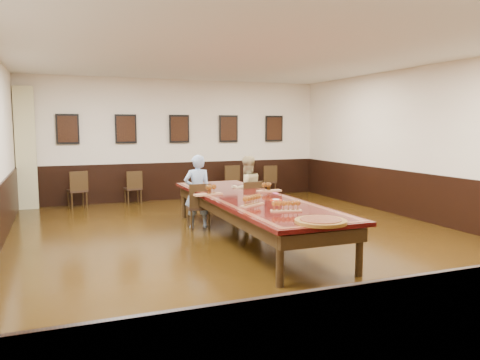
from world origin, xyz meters
name	(u,v)px	position (x,y,z in m)	size (l,w,h in m)	color
floor	(251,241)	(0.00, 0.00, -0.01)	(8.00, 10.00, 0.02)	black
ceiling	(251,51)	(0.00, 0.00, 3.21)	(8.00, 10.00, 0.02)	white
wall_back	(179,140)	(0.00, 5.01, 1.60)	(8.00, 0.02, 3.20)	#F4E3CC
wall_right	(435,145)	(4.01, 0.00, 1.60)	(0.02, 10.00, 3.20)	#F4E3CC
chair_man	(198,206)	(-0.58, 1.22, 0.45)	(0.42, 0.46, 0.89)	black
chair_woman	(249,203)	(0.48, 1.25, 0.44)	(0.41, 0.45, 0.88)	black
spare_chair_a	(77,189)	(-2.65, 4.54, 0.45)	(0.42, 0.46, 0.90)	black
spare_chair_b	(133,187)	(-1.31, 4.63, 0.42)	(0.40, 0.43, 0.85)	black
spare_chair_c	(230,182)	(1.32, 4.63, 0.46)	(0.43, 0.47, 0.91)	black
spare_chair_d	(267,181)	(2.45, 4.62, 0.44)	(0.41, 0.44, 0.87)	black
person_man	(197,191)	(-0.57, 1.32, 0.71)	(0.52, 0.34, 1.42)	#4F80C6
person_woman	(247,190)	(0.48, 1.34, 0.69)	(0.68, 0.53, 1.38)	tan
pink_phone	(276,193)	(0.60, 0.26, 0.76)	(0.07, 0.14, 0.01)	#E54C9A
curtain	(26,148)	(-3.75, 4.82, 1.45)	(0.45, 0.18, 2.90)	beige
wainscoting	(251,212)	(0.00, 0.00, 0.50)	(8.00, 10.00, 1.00)	black
conference_table	(251,206)	(0.00, 0.00, 0.61)	(1.40, 5.00, 0.76)	black
posters	(179,129)	(0.00, 4.94, 1.90)	(6.14, 0.04, 0.74)	black
flight_a	(209,190)	(-0.58, 0.52, 0.84)	(0.53, 0.22, 0.19)	#A36A44
flight_b	(268,187)	(0.59, 0.55, 0.83)	(0.48, 0.17, 0.17)	#A36A44
flight_c	(252,201)	(-0.31, -0.80, 0.83)	(0.47, 0.36, 0.17)	#A36A44
flight_d	(286,207)	(-0.05, -1.43, 0.83)	(0.46, 0.23, 0.16)	#A36A44
red_plate_grp	(276,200)	(0.25, -0.47, 0.76)	(0.20, 0.20, 0.03)	red
carved_platter	(321,221)	(0.00, -2.29, 0.78)	(0.80, 0.80, 0.05)	brown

